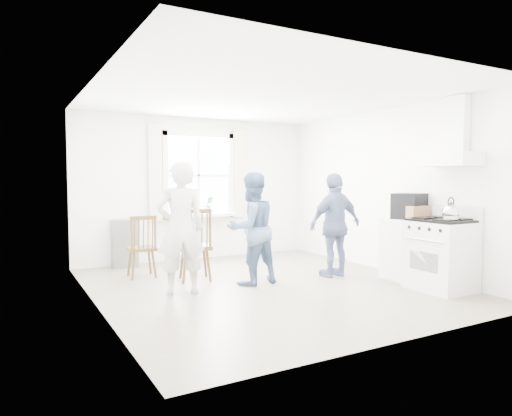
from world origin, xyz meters
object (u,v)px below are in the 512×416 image
at_px(low_cabinet, 404,249).
at_px(stereo_stack, 409,206).
at_px(gas_stove, 441,254).
at_px(person_left, 181,228).
at_px(windsor_chair_a, 143,240).
at_px(windsor_chair_b, 196,237).
at_px(person_mid, 251,228).
at_px(person_right, 335,225).

bearing_deg(low_cabinet, stereo_stack, -67.38).
bearing_deg(gas_stove, stereo_stack, 81.67).
xyz_separation_m(stereo_stack, person_left, (-3.19, 0.85, -0.23)).
distance_m(gas_stove, stereo_stack, 0.89).
xyz_separation_m(gas_stove, windsor_chair_a, (-3.28, 2.64, 0.10)).
relative_size(low_cabinet, windsor_chair_b, 0.84).
bearing_deg(low_cabinet, person_mid, 158.41).
relative_size(stereo_stack, person_left, 0.29).
relative_size(person_mid, person_right, 1.00).
bearing_deg(windsor_chair_b, stereo_stack, -27.07).
relative_size(stereo_stack, windsor_chair_a, 0.53).
height_order(person_left, person_right, person_left).
xyz_separation_m(gas_stove, stereo_stack, (0.09, 0.64, 0.60)).
height_order(stereo_stack, person_mid, person_mid).
bearing_deg(stereo_stack, windsor_chair_a, 149.39).
height_order(gas_stove, person_mid, person_mid).
xyz_separation_m(gas_stove, person_left, (-3.10, 1.49, 0.37)).
distance_m(gas_stove, windsor_chair_a, 4.21).
distance_m(low_cabinet, person_left, 3.29).
xyz_separation_m(windsor_chair_b, person_right, (1.98, -0.69, 0.14)).
bearing_deg(person_mid, person_right, 166.55).
xyz_separation_m(person_mid, person_right, (1.35, -0.17, -0.00)).
distance_m(stereo_stack, person_left, 3.31).
height_order(low_cabinet, stereo_stack, stereo_stack).
distance_m(low_cabinet, person_mid, 2.29).
relative_size(gas_stove, person_mid, 0.71).
distance_m(stereo_stack, person_right, 1.11).
bearing_deg(gas_stove, low_cabinet, 84.32).
bearing_deg(windsor_chair_b, gas_stove, -37.59).
xyz_separation_m(stereo_stack, windsor_chair_a, (-3.37, 2.00, -0.51)).
bearing_deg(windsor_chair_a, windsor_chair_b, -43.64).
bearing_deg(person_left, windsor_chair_a, -70.53).
bearing_deg(windsor_chair_a, gas_stove, -38.80).
distance_m(gas_stove, person_left, 3.46).
bearing_deg(person_mid, person_left, -3.68).
height_order(gas_stove, person_left, person_left).
distance_m(windsor_chair_a, person_right, 2.90).
height_order(gas_stove, windsor_chair_b, gas_stove).
xyz_separation_m(person_left, person_mid, (1.06, 0.05, -0.07)).
distance_m(low_cabinet, windsor_chair_b, 3.06).
bearing_deg(low_cabinet, gas_stove, -95.68).
bearing_deg(windsor_chair_b, person_mid, -39.55).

